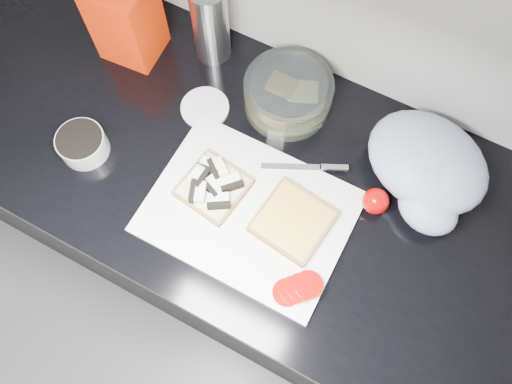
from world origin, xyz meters
TOP-DOWN VIEW (x-y plane):
  - base_cabinet at (0.00, 1.20)m, footprint 3.50×0.60m
  - countertop at (0.00, 1.20)m, footprint 3.50×0.64m
  - cutting_board at (0.01, 1.11)m, footprint 0.40×0.30m
  - bread_left at (-0.07, 1.12)m, footprint 0.14×0.14m
  - bread_right at (0.10, 1.13)m, footprint 0.16×0.16m
  - tomato_slices at (0.17, 1.01)m, footprint 0.10×0.10m
  - knife at (0.09, 1.26)m, footprint 0.17×0.09m
  - seed_tub at (-0.36, 1.07)m, footprint 0.10×0.10m
  - tub_lid at (-0.19, 1.28)m, footprint 0.13×0.13m
  - glass_bowl at (-0.03, 1.38)m, footprint 0.19×0.19m
  - bread_bag at (-0.42, 1.35)m, footprint 0.13×0.12m
  - steel_canister at (-0.25, 1.42)m, footprint 0.08×0.08m
  - grocery_bag at (0.29, 1.34)m, footprint 0.30×0.29m
  - whole_tomatoes at (0.23, 1.24)m, footprint 0.05×0.05m

SIDE VIEW (x-z plane):
  - base_cabinet at x=0.00m, z-range 0.00..0.86m
  - countertop at x=0.00m, z-range 0.86..0.90m
  - tub_lid at x=-0.19m, z-range 0.90..0.91m
  - cutting_board at x=0.01m, z-range 0.90..0.91m
  - knife at x=0.09m, z-range 0.91..0.92m
  - bread_right at x=0.10m, z-range 0.91..0.93m
  - tomato_slices at x=0.17m, z-range 0.91..0.93m
  - bread_left at x=-0.07m, z-range 0.90..0.94m
  - whole_tomatoes at x=0.23m, z-range 0.90..0.95m
  - seed_tub at x=-0.36m, z-range 0.90..0.96m
  - glass_bowl at x=-0.03m, z-range 0.90..0.98m
  - grocery_bag at x=0.29m, z-range 0.90..1.01m
  - steel_canister at x=-0.25m, z-range 0.90..1.09m
  - bread_bag at x=-0.42m, z-range 0.90..1.10m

